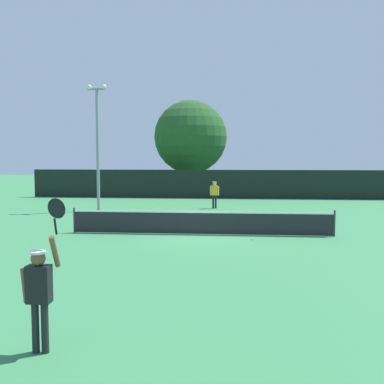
{
  "coord_description": "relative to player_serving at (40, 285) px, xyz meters",
  "views": [
    {
      "loc": [
        1.18,
        -17.76,
        3.19
      ],
      "look_at": [
        -0.57,
        2.22,
        1.6
      ],
      "focal_mm": 40.38,
      "sensor_mm": 36.0,
      "label": 1
    }
  ],
  "objects": [
    {
      "name": "ground_plane",
      "position": [
        1.88,
        11.14,
        -1.12
      ],
      "size": [
        120.0,
        120.0,
        0.0
      ],
      "primitive_type": "plane",
      "color": "#387F4C"
    },
    {
      "name": "tennis_net",
      "position": [
        1.88,
        11.14,
        -0.61
      ],
      "size": [
        10.94,
        0.08,
        1.07
      ],
      "color": "#232328",
      "rests_on": "ground"
    },
    {
      "name": "perimeter_fence",
      "position": [
        1.88,
        27.37,
        0.0
      ],
      "size": [
        29.45,
        0.12,
        2.25
      ],
      "primitive_type": "cube",
      "color": "black",
      "rests_on": "ground"
    },
    {
      "name": "player_serving",
      "position": [
        0.0,
        0.0,
        0.0
      ],
      "size": [
        0.67,
        0.4,
        2.54
      ],
      "color": "black",
      "rests_on": "ground"
    },
    {
      "name": "player_receiving",
      "position": [
        2.11,
        20.52,
        -0.08
      ],
      "size": [
        0.57,
        0.25,
        1.69
      ],
      "rotation": [
        0.0,
        0.0,
        3.14
      ],
      "color": "yellow",
      "rests_on": "ground"
    },
    {
      "name": "tennis_ball",
      "position": [
        3.94,
        10.07,
        -1.09
      ],
      "size": [
        0.07,
        0.07,
        0.07
      ],
      "primitive_type": "sphere",
      "color": "#CCE033",
      "rests_on": "ground"
    },
    {
      "name": "light_pole",
      "position": [
        -4.84,
        18.75,
        3.19
      ],
      "size": [
        1.18,
        0.28,
        7.52
      ],
      "color": "gray",
      "rests_on": "ground"
    },
    {
      "name": "large_tree",
      "position": [
        -0.51,
        32.67,
        3.95
      ],
      "size": [
        6.6,
        6.6,
        8.38
      ],
      "color": "brown",
      "rests_on": "ground"
    },
    {
      "name": "parked_car_near",
      "position": [
        -1.39,
        34.53,
        -0.34
      ],
      "size": [
        2.08,
        4.28,
        1.69
      ],
      "rotation": [
        0.0,
        0.0,
        -0.04
      ],
      "color": "black",
      "rests_on": "ground"
    },
    {
      "name": "parked_car_mid",
      "position": [
        3.41,
        32.71,
        -0.34
      ],
      "size": [
        2.21,
        4.33,
        1.69
      ],
      "rotation": [
        0.0,
        0.0,
        0.08
      ],
      "color": "navy",
      "rests_on": "ground"
    },
    {
      "name": "parked_car_far",
      "position": [
        8.68,
        35.02,
        -0.34
      ],
      "size": [
        2.3,
        4.36,
        1.69
      ],
      "rotation": [
        0.0,
        0.0,
        -0.1
      ],
      "color": "white",
      "rests_on": "ground"
    }
  ]
}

